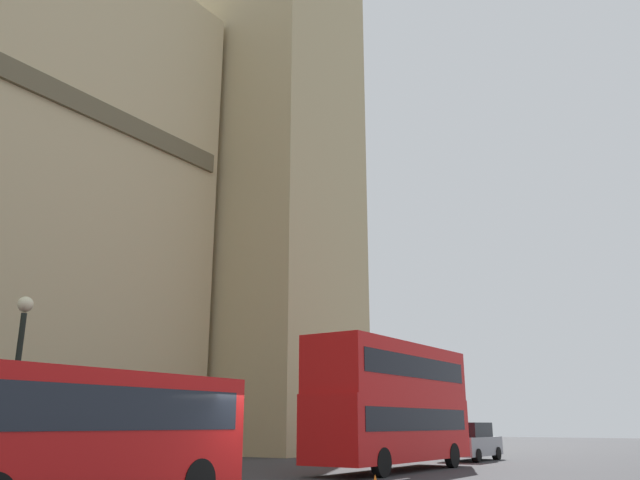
# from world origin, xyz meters

# --- Properties ---
(double_decker_bus) EXTENTS (9.68, 2.54, 4.90)m
(double_decker_bus) POSITION_xyz_m (10.39, 2.00, 2.71)
(double_decker_bus) COLOR red
(double_decker_bus) RESTS_ON ground_plane
(sedan_lead) EXTENTS (4.40, 1.86, 1.85)m
(sedan_lead) POSITION_xyz_m (19.10, 2.22, 0.91)
(sedan_lead) COLOR gray
(sedan_lead) RESTS_ON ground_plane
(street_lamp) EXTENTS (0.44, 0.44, 5.27)m
(street_lamp) POSITION_xyz_m (-3.13, 6.50, 3.06)
(street_lamp) COLOR black
(street_lamp) RESTS_ON ground_plane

